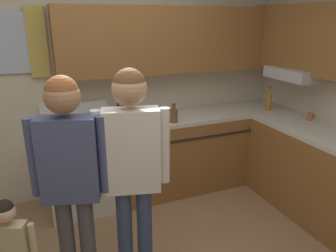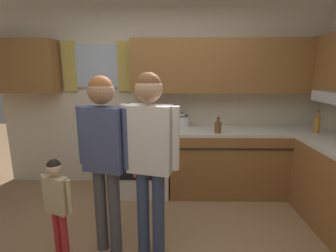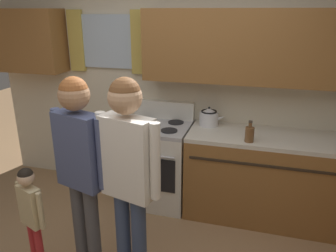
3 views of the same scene
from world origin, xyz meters
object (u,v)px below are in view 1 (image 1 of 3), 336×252
(bottle_squat_brown, at_px, (174,115))
(stovetop_kettle, at_px, (125,110))
(bottle_oil_amber, at_px, (269,101))
(cup_terracotta, at_px, (310,117))
(adult_in_plaid, at_px, (132,159))
(stove_oven, at_px, (82,166))
(small_child, at_px, (12,251))
(adult_holding_child, at_px, (70,168))

(bottle_squat_brown, xyz_separation_m, stovetop_kettle, (-0.44, 0.36, 0.02))
(bottle_oil_amber, bearing_deg, cup_terracotta, -72.44)
(bottle_oil_amber, height_order, adult_in_plaid, adult_in_plaid)
(stovetop_kettle, xyz_separation_m, adult_in_plaid, (-0.33, -1.42, 0.05))
(bottle_oil_amber, bearing_deg, stove_oven, 174.78)
(bottle_oil_amber, bearing_deg, adult_in_plaid, -151.83)
(stovetop_kettle, bearing_deg, adult_in_plaid, -103.14)
(bottle_oil_amber, bearing_deg, small_child, -157.90)
(bottle_squat_brown, height_order, small_child, bottle_squat_brown)
(stove_oven, relative_size, adult_in_plaid, 0.66)
(small_child, bearing_deg, cup_terracotta, 12.19)
(adult_in_plaid, bearing_deg, stovetop_kettle, 76.86)
(bottle_squat_brown, height_order, stovetop_kettle, stovetop_kettle)
(stove_oven, xyz_separation_m, bottle_oil_amber, (2.21, -0.20, 0.54))
(stove_oven, distance_m, stovetop_kettle, 0.76)
(stove_oven, bearing_deg, adult_in_plaid, -81.17)
(small_child, bearing_deg, stove_oven, 65.79)
(stove_oven, distance_m, small_child, 1.48)
(stovetop_kettle, bearing_deg, bottle_oil_amber, -11.58)
(stove_oven, xyz_separation_m, bottle_squat_brown, (0.97, -0.21, 0.51))
(bottle_oil_amber, distance_m, cup_terracotta, 0.53)
(small_child, bearing_deg, adult_holding_child, 17.02)
(bottle_squat_brown, bearing_deg, adult_holding_child, -139.32)
(cup_terracotta, height_order, small_child, cup_terracotta)
(cup_terracotta, xyz_separation_m, small_child, (-2.97, -0.64, -0.34))
(adult_holding_child, distance_m, adult_in_plaid, 0.41)
(stove_oven, height_order, small_child, stove_oven)
(stove_oven, relative_size, cup_terracotta, 10.11)
(adult_in_plaid, relative_size, small_child, 1.75)
(adult_in_plaid, distance_m, small_child, 0.92)
(cup_terracotta, xyz_separation_m, adult_in_plaid, (-2.17, -0.58, 0.11))
(stove_oven, bearing_deg, adult_holding_child, -99.54)
(stove_oven, height_order, adult_in_plaid, adult_in_plaid)
(cup_terracotta, bearing_deg, adult_holding_child, -168.58)
(stovetop_kettle, height_order, adult_in_plaid, adult_in_plaid)
(adult_holding_child, xyz_separation_m, small_child, (-0.40, -0.12, -0.44))
(stove_oven, height_order, bottle_squat_brown, bottle_squat_brown)
(bottle_oil_amber, height_order, stovetop_kettle, bottle_oil_amber)
(stove_oven, distance_m, adult_in_plaid, 1.42)
(stovetop_kettle, relative_size, adult_holding_child, 0.17)
(bottle_oil_amber, xyz_separation_m, bottle_squat_brown, (-1.24, -0.01, -0.03))
(stove_oven, bearing_deg, cup_terracotta, -16.52)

